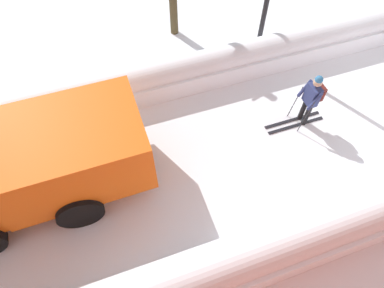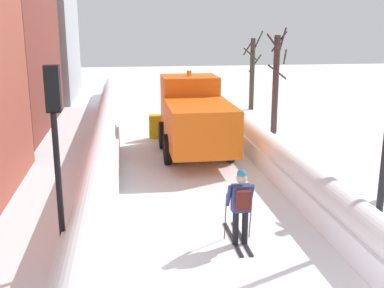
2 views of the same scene
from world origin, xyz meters
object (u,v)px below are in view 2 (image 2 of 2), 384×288
bare_tree_mid (276,82)px  bare_tree_far (252,72)px  plow_truck (194,117)px  skier (241,204)px  traffic_light_pole (55,129)px

bare_tree_mid → bare_tree_far: bearing=84.2°
plow_truck → skier: 7.74m
traffic_light_pole → bare_tree_far: 19.55m
skier → bare_tree_far: bearing=73.8°
skier → bare_tree_far: bare_tree_far is taller
bare_tree_far → skier: bearing=-106.2°
bare_tree_mid → bare_tree_far: 6.26m
skier → bare_tree_far: size_ratio=0.40×
plow_truck → traffic_light_pole: 9.19m
traffic_light_pole → bare_tree_mid: (8.18, 11.21, -0.56)m
bare_tree_mid → traffic_light_pole: bearing=-126.1°
skier → traffic_light_pole: (-3.87, -0.44, 1.94)m
skier → traffic_light_pole: bearing=-173.6°
plow_truck → bare_tree_far: (4.83, 9.28, 0.74)m
plow_truck → traffic_light_pole: traffic_light_pole is taller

